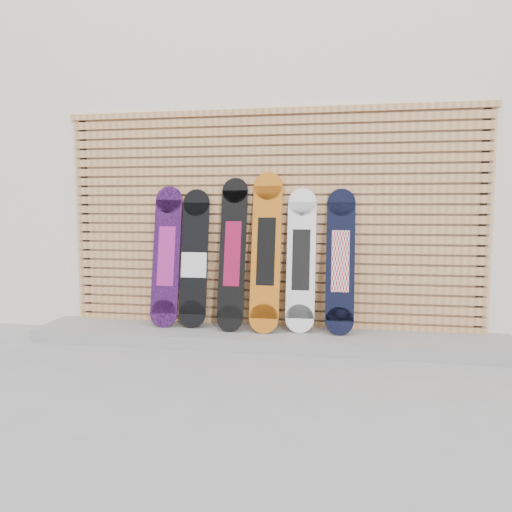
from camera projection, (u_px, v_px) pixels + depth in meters
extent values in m
plane|color=#98989A|center=(271.00, 366.00, 4.16)|extent=(80.00, 80.00, 0.00)
cube|color=white|center=(339.00, 175.00, 7.33)|extent=(12.00, 5.00, 3.60)
cube|color=gray|center=(266.00, 338.00, 4.85)|extent=(4.60, 0.70, 0.12)
cube|color=tan|center=(270.00, 323.00, 5.12)|extent=(4.20, 0.05, 0.08)
cube|color=tan|center=(270.00, 314.00, 5.11)|extent=(4.20, 0.05, 0.08)
cube|color=tan|center=(270.00, 304.00, 5.10)|extent=(4.20, 0.05, 0.07)
cube|color=tan|center=(270.00, 295.00, 5.09)|extent=(4.20, 0.05, 0.07)
cube|color=tan|center=(270.00, 286.00, 5.08)|extent=(4.20, 0.05, 0.07)
cube|color=tan|center=(270.00, 276.00, 5.07)|extent=(4.20, 0.05, 0.07)
cube|color=tan|center=(270.00, 267.00, 5.07)|extent=(4.20, 0.05, 0.07)
cube|color=tan|center=(270.00, 257.00, 5.06)|extent=(4.20, 0.05, 0.07)
cube|color=tan|center=(270.00, 248.00, 5.05)|extent=(4.20, 0.05, 0.07)
cube|color=tan|center=(270.00, 238.00, 5.04)|extent=(4.20, 0.05, 0.08)
cube|color=tan|center=(270.00, 229.00, 5.03)|extent=(4.20, 0.05, 0.08)
cube|color=tan|center=(270.00, 219.00, 5.02)|extent=(4.20, 0.05, 0.08)
cube|color=tan|center=(270.00, 209.00, 5.01)|extent=(4.20, 0.05, 0.08)
cube|color=tan|center=(270.00, 200.00, 5.00)|extent=(4.20, 0.05, 0.08)
cube|color=tan|center=(270.00, 190.00, 4.99)|extent=(4.20, 0.05, 0.08)
cube|color=tan|center=(270.00, 180.00, 4.98)|extent=(4.20, 0.05, 0.08)
cube|color=tan|center=(270.00, 170.00, 4.97)|extent=(4.20, 0.05, 0.08)
cube|color=tan|center=(270.00, 161.00, 4.96)|extent=(4.20, 0.05, 0.08)
cube|color=tan|center=(270.00, 151.00, 4.95)|extent=(4.20, 0.05, 0.08)
cube|color=tan|center=(270.00, 141.00, 4.94)|extent=(4.20, 0.05, 0.08)
cube|color=tan|center=(270.00, 131.00, 4.93)|extent=(4.20, 0.05, 0.08)
cube|color=tan|center=(271.00, 121.00, 4.92)|extent=(4.20, 0.05, 0.08)
cube|color=black|center=(86.00, 226.00, 5.40)|extent=(0.06, 0.04, 2.23)
cube|color=black|center=(482.00, 229.00, 4.70)|extent=(0.06, 0.04, 2.23)
cube|color=tan|center=(271.00, 111.00, 4.91)|extent=(4.26, 0.07, 0.06)
cube|color=black|center=(166.00, 256.00, 5.06)|extent=(0.28, 0.24, 1.14)
cylinder|color=black|center=(164.00, 313.00, 5.01)|extent=(0.28, 0.07, 0.28)
cylinder|color=black|center=(169.00, 200.00, 5.12)|extent=(0.28, 0.07, 0.28)
cube|color=#A82183|center=(166.00, 256.00, 5.06)|extent=(0.18, 0.14, 0.60)
cube|color=black|center=(194.00, 258.00, 5.03)|extent=(0.28, 0.22, 1.12)
cylinder|color=black|center=(192.00, 314.00, 4.99)|extent=(0.28, 0.07, 0.28)
cylinder|color=black|center=(197.00, 203.00, 5.07)|extent=(0.28, 0.07, 0.28)
cube|color=white|center=(194.00, 265.00, 5.02)|extent=(0.26, 0.07, 0.25)
cube|color=black|center=(233.00, 254.00, 4.91)|extent=(0.26, 0.30, 1.25)
cylinder|color=black|center=(230.00, 319.00, 4.84)|extent=(0.26, 0.08, 0.26)
cylinder|color=black|center=(235.00, 191.00, 4.99)|extent=(0.26, 0.08, 0.26)
cube|color=maroon|center=(233.00, 254.00, 4.91)|extent=(0.16, 0.17, 0.63)
cube|color=#C76815|center=(266.00, 251.00, 4.85)|extent=(0.29, 0.30, 1.28)
cylinder|color=#C76815|center=(264.00, 319.00, 4.78)|extent=(0.29, 0.08, 0.28)
cylinder|color=#C76815|center=(268.00, 186.00, 4.92)|extent=(0.29, 0.08, 0.28)
cube|color=black|center=(266.00, 251.00, 4.85)|extent=(0.18, 0.17, 0.66)
cube|color=white|center=(301.00, 260.00, 4.84)|extent=(0.28, 0.23, 1.12)
cylinder|color=white|center=(300.00, 319.00, 4.80)|extent=(0.28, 0.07, 0.28)
cylinder|color=white|center=(302.00, 202.00, 4.89)|extent=(0.28, 0.07, 0.28)
cube|color=black|center=(301.00, 260.00, 4.84)|extent=(0.17, 0.13, 0.59)
cube|color=black|center=(340.00, 261.00, 4.76)|extent=(0.27, 0.25, 1.12)
cylinder|color=black|center=(339.00, 321.00, 4.70)|extent=(0.27, 0.08, 0.27)
cylinder|color=black|center=(341.00, 203.00, 4.82)|extent=(0.27, 0.08, 0.27)
cube|color=white|center=(340.00, 261.00, 4.76)|extent=(0.17, 0.15, 0.59)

